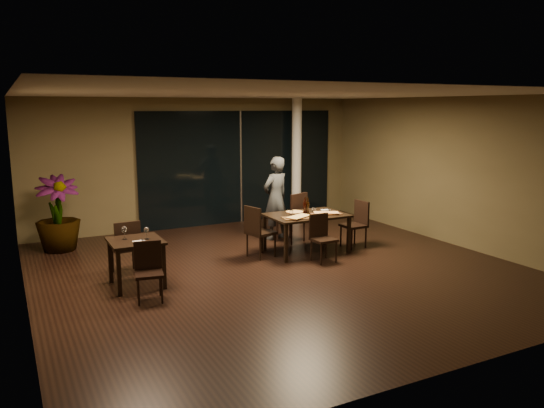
{
  "coord_description": "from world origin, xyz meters",
  "views": [
    {
      "loc": [
        -4.16,
        -7.81,
        2.79
      ],
      "look_at": [
        0.16,
        0.63,
        1.05
      ],
      "focal_mm": 35.0,
      "sensor_mm": 36.0,
      "label": 1
    }
  ],
  "objects_px": {
    "chair_main_near": "(322,235)",
    "bottle_b": "(308,206)",
    "chair_side_far": "(126,245)",
    "bottle_c": "(305,205)",
    "chair_main_far": "(294,215)",
    "bottle_a": "(305,206)",
    "chair_main_left": "(257,229)",
    "diner": "(276,198)",
    "side_table": "(136,248)",
    "chair_side_near": "(149,268)",
    "potted_plant": "(58,214)",
    "main_table": "(306,218)",
    "chair_main_right": "(357,221)"
  },
  "relations": [
    {
      "from": "bottle_a",
      "to": "chair_main_left",
      "type": "bearing_deg",
      "value": 178.17
    },
    {
      "from": "main_table",
      "to": "chair_main_far",
      "type": "bearing_deg",
      "value": 77.9
    },
    {
      "from": "diner",
      "to": "bottle_a",
      "type": "xyz_separation_m",
      "value": [
        0.03,
        -1.16,
        0.02
      ]
    },
    {
      "from": "main_table",
      "to": "bottle_c",
      "type": "relative_size",
      "value": 4.69
    },
    {
      "from": "side_table",
      "to": "bottle_a",
      "type": "distance_m",
      "value": 3.45
    },
    {
      "from": "diner",
      "to": "chair_main_far",
      "type": "bearing_deg",
      "value": 98.89
    },
    {
      "from": "chair_side_far",
      "to": "bottle_c",
      "type": "distance_m",
      "value": 3.46
    },
    {
      "from": "diner",
      "to": "bottle_b",
      "type": "height_order",
      "value": "diner"
    },
    {
      "from": "bottle_b",
      "to": "side_table",
      "type": "bearing_deg",
      "value": -170.94
    },
    {
      "from": "main_table",
      "to": "potted_plant",
      "type": "height_order",
      "value": "potted_plant"
    },
    {
      "from": "side_table",
      "to": "bottle_b",
      "type": "bearing_deg",
      "value": 9.06
    },
    {
      "from": "chair_side_near",
      "to": "diner",
      "type": "bearing_deg",
      "value": 46.4
    },
    {
      "from": "side_table",
      "to": "chair_main_right",
      "type": "height_order",
      "value": "chair_main_right"
    },
    {
      "from": "side_table",
      "to": "chair_main_near",
      "type": "height_order",
      "value": "chair_main_near"
    },
    {
      "from": "side_table",
      "to": "chair_side_near",
      "type": "bearing_deg",
      "value": -87.73
    },
    {
      "from": "chair_main_far",
      "to": "diner",
      "type": "distance_m",
      "value": 0.57
    },
    {
      "from": "diner",
      "to": "chair_main_near",
      "type": "bearing_deg",
      "value": 73.25
    },
    {
      "from": "potted_plant",
      "to": "bottle_b",
      "type": "distance_m",
      "value": 4.88
    },
    {
      "from": "chair_main_far",
      "to": "chair_main_left",
      "type": "xyz_separation_m",
      "value": [
        -1.18,
        -0.69,
        -0.04
      ]
    },
    {
      "from": "side_table",
      "to": "chair_side_far",
      "type": "bearing_deg",
      "value": 91.16
    },
    {
      "from": "chair_main_far",
      "to": "chair_main_near",
      "type": "bearing_deg",
      "value": 62.39
    },
    {
      "from": "side_table",
      "to": "bottle_b",
      "type": "relative_size",
      "value": 2.56
    },
    {
      "from": "chair_main_left",
      "to": "chair_side_near",
      "type": "relative_size",
      "value": 1.15
    },
    {
      "from": "chair_main_right",
      "to": "main_table",
      "type": "bearing_deg",
      "value": -98.41
    },
    {
      "from": "chair_main_far",
      "to": "bottle_c",
      "type": "distance_m",
      "value": 0.76
    },
    {
      "from": "chair_side_far",
      "to": "bottle_a",
      "type": "height_order",
      "value": "bottle_a"
    },
    {
      "from": "chair_main_near",
      "to": "bottle_c",
      "type": "bearing_deg",
      "value": 82.89
    },
    {
      "from": "chair_main_left",
      "to": "chair_main_far",
      "type": "bearing_deg",
      "value": -74.73
    },
    {
      "from": "side_table",
      "to": "chair_side_far",
      "type": "distance_m",
      "value": 0.66
    },
    {
      "from": "chair_side_far",
      "to": "bottle_a",
      "type": "relative_size",
      "value": 3.04
    },
    {
      "from": "main_table",
      "to": "chair_main_right",
      "type": "distance_m",
      "value": 1.13
    },
    {
      "from": "chair_main_right",
      "to": "bottle_b",
      "type": "height_order",
      "value": "bottle_b"
    },
    {
      "from": "bottle_a",
      "to": "bottle_b",
      "type": "relative_size",
      "value": 0.98
    },
    {
      "from": "potted_plant",
      "to": "chair_main_far",
      "type": "bearing_deg",
      "value": -19.09
    },
    {
      "from": "chair_side_far",
      "to": "chair_side_near",
      "type": "distance_m",
      "value": 1.32
    },
    {
      "from": "diner",
      "to": "bottle_b",
      "type": "xyz_separation_m",
      "value": [
        0.1,
        -1.16,
        0.02
      ]
    },
    {
      "from": "chair_main_far",
      "to": "chair_side_near",
      "type": "height_order",
      "value": "chair_main_far"
    },
    {
      "from": "diner",
      "to": "potted_plant",
      "type": "bearing_deg",
      "value": -31.18
    },
    {
      "from": "potted_plant",
      "to": "bottle_c",
      "type": "bearing_deg",
      "value": -27.25
    },
    {
      "from": "chair_main_right",
      "to": "chair_main_left",
      "type": "bearing_deg",
      "value": -97.78
    },
    {
      "from": "chair_main_left",
      "to": "diner",
      "type": "bearing_deg",
      "value": -55.7
    },
    {
      "from": "chair_main_near",
      "to": "chair_side_near",
      "type": "relative_size",
      "value": 1.01
    },
    {
      "from": "chair_main_right",
      "to": "potted_plant",
      "type": "xyz_separation_m",
      "value": [
        -5.38,
        2.42,
        0.22
      ]
    },
    {
      "from": "chair_side_far",
      "to": "diner",
      "type": "xyz_separation_m",
      "value": [
        3.37,
        1.06,
        0.36
      ]
    },
    {
      "from": "chair_main_left",
      "to": "chair_main_right",
      "type": "xyz_separation_m",
      "value": [
        2.13,
        -0.2,
        -0.03
      ]
    },
    {
      "from": "chair_main_left",
      "to": "potted_plant",
      "type": "distance_m",
      "value": 3.95
    },
    {
      "from": "main_table",
      "to": "diner",
      "type": "bearing_deg",
      "value": 92.1
    },
    {
      "from": "chair_main_near",
      "to": "bottle_b",
      "type": "relative_size",
      "value": 2.76
    },
    {
      "from": "side_table",
      "to": "potted_plant",
      "type": "relative_size",
      "value": 0.54
    },
    {
      "from": "chair_main_near",
      "to": "bottle_c",
      "type": "relative_size",
      "value": 2.7
    }
  ]
}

